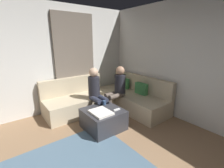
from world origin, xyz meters
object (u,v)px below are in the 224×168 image
(ottoman, at_px, (103,119))
(person_on_couch_back, at_px, (117,88))
(sectional_couch, at_px, (109,99))
(person_on_couch_side, at_px, (96,91))
(game_remote, at_px, (117,110))
(coffee_mug, at_px, (104,103))

(ottoman, bearing_deg, person_on_couch_back, 121.37)
(sectional_couch, distance_m, ottoman, 0.99)
(person_on_couch_back, relative_size, person_on_couch_side, 1.00)
(game_remote, xyz_separation_m, person_on_couch_side, (-0.75, -0.03, 0.23))
(person_on_couch_side, bearing_deg, person_on_couch_back, 167.87)
(sectional_couch, xyz_separation_m, ottoman, (0.72, -0.68, -0.07))
(game_remote, relative_size, person_on_couch_back, 0.12)
(coffee_mug, relative_size, person_on_couch_back, 0.08)
(person_on_couch_back, bearing_deg, coffee_mug, 112.43)
(sectional_couch, height_order, person_on_couch_back, person_on_couch_back)
(game_remote, relative_size, person_on_couch_side, 0.12)
(person_on_couch_back, bearing_deg, game_remote, 140.51)
(ottoman, height_order, person_on_couch_side, person_on_couch_side)
(ottoman, relative_size, coffee_mug, 8.00)
(person_on_couch_back, bearing_deg, person_on_couch_side, 77.87)
(game_remote, bearing_deg, sectional_couch, 152.59)
(person_on_couch_side, bearing_deg, ottoman, 71.42)
(ottoman, xyz_separation_m, game_remote, (0.18, 0.22, 0.22))
(ottoman, distance_m, coffee_mug, 0.38)
(ottoman, xyz_separation_m, person_on_couch_side, (-0.57, 0.19, 0.45))
(coffee_mug, bearing_deg, sectional_couch, 134.53)
(sectional_couch, bearing_deg, person_on_couch_side, -73.34)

